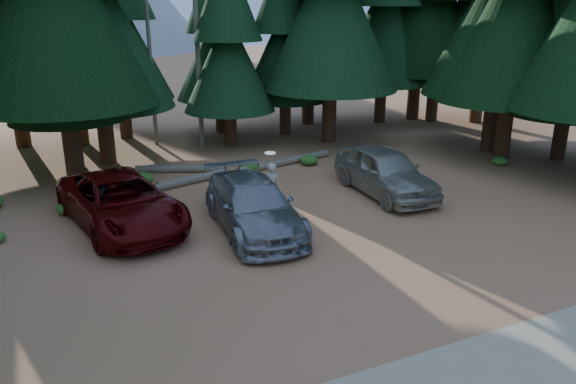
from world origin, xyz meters
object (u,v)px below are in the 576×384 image
(red_pickup, at_px, (121,202))
(log_right, at_px, (285,162))
(silver_minivan_right, at_px, (385,171))
(silver_minivan_center, at_px, (253,206))
(log_left, at_px, (175,184))
(frisbee_player, at_px, (271,187))
(log_mid, at_px, (180,169))

(red_pickup, xyz_separation_m, log_right, (7.94, 4.42, -0.70))
(silver_minivan_right, relative_size, log_right, 1.04)
(silver_minivan_center, relative_size, log_left, 1.23)
(silver_minivan_center, bearing_deg, red_pickup, 155.90)
(silver_minivan_right, bearing_deg, red_pickup, 177.83)
(log_right, bearing_deg, frisbee_player, -132.06)
(log_left, bearing_deg, log_mid, 53.96)
(red_pickup, distance_m, log_left, 4.26)
(log_right, bearing_deg, silver_minivan_right, -84.31)
(silver_minivan_center, bearing_deg, log_left, 107.60)
(silver_minivan_center, height_order, silver_minivan_right, silver_minivan_right)
(silver_minivan_right, distance_m, frisbee_player, 4.97)
(frisbee_player, xyz_separation_m, log_mid, (-1.47, 6.60, -0.93))
(log_mid, bearing_deg, log_left, -86.85)
(red_pickup, distance_m, log_mid, 6.30)
(log_left, bearing_deg, silver_minivan_right, -46.09)
(frisbee_player, bearing_deg, silver_minivan_center, 32.90)
(silver_minivan_right, relative_size, log_left, 1.14)
(red_pickup, height_order, log_left, red_pickup)
(log_left, bearing_deg, frisbee_player, -80.35)
(red_pickup, bearing_deg, log_mid, 48.17)
(silver_minivan_right, bearing_deg, frisbee_player, -172.09)
(silver_minivan_center, relative_size, frisbee_player, 2.77)
(silver_minivan_center, xyz_separation_m, log_mid, (-0.49, 7.42, -0.67))
(red_pickup, distance_m, frisbee_player, 4.97)
(silver_minivan_center, bearing_deg, log_right, 62.63)
(red_pickup, distance_m, log_right, 9.12)
(red_pickup, height_order, silver_minivan_center, red_pickup)
(log_left, relative_size, log_mid, 1.20)
(log_right, bearing_deg, log_mid, 155.98)
(silver_minivan_right, distance_m, log_right, 5.62)
(frisbee_player, distance_m, log_mid, 6.82)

